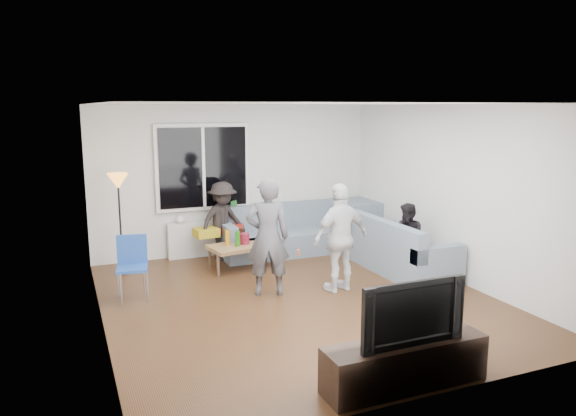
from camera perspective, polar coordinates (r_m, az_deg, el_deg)
name	(u,v)px	position (r m, az deg, el deg)	size (l,w,h in m)	color
floor	(298,301)	(7.50, 1.08, -9.66)	(5.00, 5.50, 0.04)	#56351C
ceiling	(299,102)	(7.04, 1.15, 10.95)	(5.00, 5.50, 0.04)	white
wall_back	(236,179)	(9.72, -5.48, 2.98)	(5.00, 0.04, 2.60)	silver
wall_front	(430,258)	(4.81, 14.57, -5.10)	(5.00, 0.04, 2.60)	silver
wall_left	(95,220)	(6.57, -19.43, -1.20)	(0.04, 5.50, 2.60)	silver
wall_right	(454,193)	(8.48, 16.91, 1.46)	(0.04, 5.50, 2.60)	silver
window_frame	(203,167)	(9.46, -8.85, 4.22)	(1.62, 0.06, 1.47)	white
window_glass	(203,167)	(9.42, -8.79, 4.20)	(1.50, 0.02, 1.35)	black
window_mullion	(204,167)	(9.41, -8.78, 4.19)	(0.05, 0.03, 1.35)	white
radiator	(205,238)	(9.63, -8.58, -3.15)	(1.30, 0.12, 0.62)	silver
potted_plant	(232,209)	(9.63, -5.84, -0.15)	(0.19, 0.15, 0.35)	#2C702D
vase	(180,219)	(9.43, -11.16, -1.13)	(0.15, 0.15, 0.15)	white
sofa_back_section	(285,230)	(9.66, -0.29, -2.29)	(2.30, 0.85, 0.85)	slate
sofa_right_section	(402,245)	(8.79, 11.75, -3.81)	(0.85, 2.00, 0.85)	slate
sofa_corner	(361,223)	(10.34, 7.65, -1.54)	(0.85, 0.85, 0.85)	slate
cushion_yellow	(206,232)	(9.19, -8.51, -2.53)	(0.38, 0.32, 0.14)	gold
cushion_red	(233,229)	(9.39, -5.77, -2.19)	(0.36, 0.30, 0.13)	maroon
coffee_table	(244,256)	(8.85, -4.58, -5.03)	(1.10, 0.60, 0.40)	olive
pitcher	(244,239)	(8.80, -4.59, -3.20)	(0.17, 0.17, 0.17)	maroon
side_chair	(132,269)	(7.65, -15.90, -6.11)	(0.40, 0.40, 0.86)	#244B9F
floor_lamp	(120,224)	(8.83, -17.05, -1.62)	(0.32, 0.32, 1.56)	orange
player_left	(268,237)	(7.48, -2.14, -3.04)	(0.59, 0.39, 1.63)	#4E4D52
player_right	(341,238)	(7.68, 5.50, -3.10)	(0.90, 0.37, 1.53)	silver
spectator_right	(408,239)	(8.63, 12.39, -3.20)	(0.54, 0.42, 1.11)	black
spectator_back	(223,221)	(9.28, -6.81, -1.37)	(0.86, 0.50, 1.34)	black
tv_console	(405,364)	(5.39, 12.07, -15.56)	(1.60, 0.40, 0.44)	black
television	(407,310)	(5.18, 12.29, -10.33)	(1.06, 0.14, 0.61)	black
bottle_a	(227,237)	(8.77, -6.32, -3.06)	(0.07, 0.07, 0.24)	orange
bottle_b	(238,239)	(8.66, -5.25, -3.21)	(0.08, 0.08, 0.24)	#247916
bottle_d	(261,236)	(8.73, -2.85, -2.91)	(0.07, 0.07, 0.28)	orange
bottle_e	(264,234)	(8.97, -2.50, -2.75)	(0.07, 0.07, 0.22)	black
bottle_c	(241,235)	(8.92, -4.90, -2.83)	(0.07, 0.07, 0.23)	black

